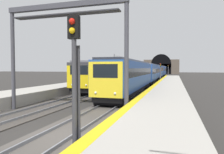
{
  "coord_description": "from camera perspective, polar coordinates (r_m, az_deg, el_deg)",
  "views": [
    {
      "loc": [
        -8.27,
        -4.98,
        3.09
      ],
      "look_at": [
        12.28,
        1.27,
        2.19
      ],
      "focal_mm": 33.36,
      "sensor_mm": 36.0,
      "label": 1
    }
  ],
  "objects": [
    {
      "name": "ground_plane",
      "position": [
        10.14,
        -13.96,
        -15.44
      ],
      "size": [
        320.0,
        320.0,
        0.0
      ],
      "primitive_type": "plane",
      "color": "#302D2B"
    },
    {
      "name": "platform_right",
      "position": [
        8.72,
        10.96,
        -15.07
      ],
      "size": [
        112.0,
        3.79,
        0.97
      ],
      "primitive_type": "cube",
      "color": "#ADA89E",
      "rests_on": "ground_plane"
    },
    {
      "name": "platform_right_edge_strip",
      "position": [
        8.9,
        0.18,
        -11.41
      ],
      "size": [
        112.0,
        0.5,
        0.01
      ],
      "primitive_type": "cube",
      "color": "yellow",
      "rests_on": "platform_right"
    },
    {
      "name": "track_main_line",
      "position": [
        10.13,
        -13.97,
        -15.21
      ],
      "size": [
        160.0,
        2.94,
        0.21
      ],
      "color": "#4C4742",
      "rests_on": "ground_plane"
    },
    {
      "name": "train_main_approaching",
      "position": [
        53.29,
        11.57,
        1.43
      ],
      "size": [
        76.93,
        2.87,
        3.95
      ],
      "rotation": [
        0.0,
        0.0,
        3.15
      ],
      "color": "#264C99",
      "rests_on": "ground_plane"
    },
    {
      "name": "train_adjacent_platform",
      "position": [
        39.31,
        2.77,
        1.2
      ],
      "size": [
        37.53,
        3.21,
        4.82
      ],
      "rotation": [
        0.0,
        0.0,
        3.16
      ],
      "color": "#333338",
      "rests_on": "ground_plane"
    },
    {
      "name": "railway_signal_near",
      "position": [
        7.01,
        -10.24,
        0.26
      ],
      "size": [
        0.39,
        0.38,
        4.81
      ],
      "rotation": [
        0.0,
        0.0,
        3.14
      ],
      "color": "#38383D",
      "rests_on": "ground_plane"
    },
    {
      "name": "railway_signal_mid",
      "position": [
        48.03,
        13.12,
        1.7
      ],
      "size": [
        0.39,
        0.38,
        4.29
      ],
      "rotation": [
        0.0,
        0.0,
        3.14
      ],
      "color": "#4C4C54",
      "rests_on": "ground_plane"
    },
    {
      "name": "railway_signal_far",
      "position": [
        102.68,
        15.16,
        2.14
      ],
      "size": [
        0.39,
        0.38,
        4.7
      ],
      "rotation": [
        0.0,
        0.0,
        3.14
      ],
      "color": "#4C4C54",
      "rests_on": "ground_plane"
    },
    {
      "name": "overhead_signal_gantry",
      "position": [
        14.95,
        -12.9,
        12.36
      ],
      "size": [
        0.7,
        9.0,
        7.55
      ],
      "color": "#3F3F47",
      "rests_on": "ground_plane"
    },
    {
      "name": "tunnel_portal",
      "position": [
        115.7,
        13.33,
        2.74
      ],
      "size": [
        2.73,
        18.69,
        10.68
      ],
      "color": "#51473D",
      "rests_on": "ground_plane"
    },
    {
      "name": "catenary_mast_near",
      "position": [
        57.03,
        0.62,
        2.92
      ],
      "size": [
        0.22,
        1.76,
        7.04
      ],
      "color": "#595B60",
      "rests_on": "ground_plane"
    }
  ]
}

